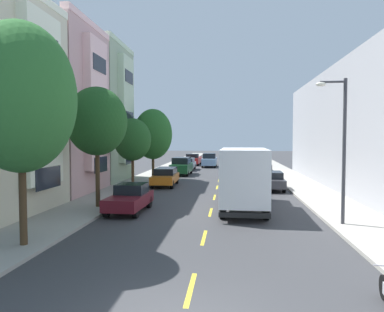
{
  "coord_description": "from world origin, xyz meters",
  "views": [
    {
      "loc": [
        1.01,
        -7.3,
        3.98
      ],
      "look_at": [
        -2.47,
        25.96,
        2.36
      ],
      "focal_mm": 33.75,
      "sensor_mm": 36.0,
      "label": 1
    }
  ],
  "objects_px": {
    "street_tree_nearest": "(21,98)",
    "parked_sedan_black": "(263,171)",
    "street_lamp": "(341,140)",
    "parked_sedan_charcoal": "(271,180)",
    "parked_pickup_red": "(193,160)",
    "parked_wagon_orange": "(165,176)",
    "street_tree_third": "(133,140)",
    "moving_sky_sedan": "(209,160)",
    "parked_hatchback_burgundy": "(130,198)",
    "parked_pickup_navy": "(251,159)",
    "street_tree_farthest": "(153,134)",
    "delivery_box_truck": "(244,175)",
    "parked_wagon_silver": "(187,164)",
    "parked_suv_forest": "(182,166)",
    "street_tree_second": "(97,121)"
  },
  "relations": [
    {
      "from": "street_tree_nearest",
      "to": "parked_pickup_navy",
      "type": "relative_size",
      "value": 1.5
    },
    {
      "from": "parked_wagon_orange",
      "to": "street_tree_farthest",
      "type": "bearing_deg",
      "value": 114.24
    },
    {
      "from": "parked_pickup_red",
      "to": "street_tree_second",
      "type": "bearing_deg",
      "value": -93.31
    },
    {
      "from": "street_lamp",
      "to": "parked_pickup_red",
      "type": "xyz_separation_m",
      "value": [
        -10.36,
        37.1,
        -3.1
      ]
    },
    {
      "from": "parked_pickup_red",
      "to": "parked_sedan_charcoal",
      "type": "height_order",
      "value": "parked_pickup_red"
    },
    {
      "from": "parked_hatchback_burgundy",
      "to": "parked_pickup_navy",
      "type": "bearing_deg",
      "value": 77.05
    },
    {
      "from": "street_tree_nearest",
      "to": "parked_sedan_black",
      "type": "distance_m",
      "value": 27.06
    },
    {
      "from": "parked_hatchback_burgundy",
      "to": "delivery_box_truck",
      "type": "bearing_deg",
      "value": 10.96
    },
    {
      "from": "parked_hatchback_burgundy",
      "to": "parked_sedan_charcoal",
      "type": "relative_size",
      "value": 0.89
    },
    {
      "from": "street_lamp",
      "to": "parked_sedan_black",
      "type": "xyz_separation_m",
      "value": [
        -1.6,
        19.87,
        -3.18
      ]
    },
    {
      "from": "street_lamp",
      "to": "delivery_box_truck",
      "type": "height_order",
      "value": "street_lamp"
    },
    {
      "from": "street_lamp",
      "to": "parked_suv_forest",
      "type": "xyz_separation_m",
      "value": [
        -10.17,
        22.33,
        -2.94
      ]
    },
    {
      "from": "parked_hatchback_burgundy",
      "to": "street_lamp",
      "type": "bearing_deg",
      "value": -12.27
    },
    {
      "from": "street_tree_third",
      "to": "parked_wagon_orange",
      "type": "relative_size",
      "value": 1.14
    },
    {
      "from": "parked_suv_forest",
      "to": "street_tree_farthest",
      "type": "bearing_deg",
      "value": -115.02
    },
    {
      "from": "street_lamp",
      "to": "street_tree_nearest",
      "type": "bearing_deg",
      "value": -159.87
    },
    {
      "from": "street_lamp",
      "to": "parked_wagon_orange",
      "type": "height_order",
      "value": "street_lamp"
    },
    {
      "from": "delivery_box_truck",
      "to": "parked_hatchback_burgundy",
      "type": "distance_m",
      "value": 6.39
    },
    {
      "from": "parked_hatchback_burgundy",
      "to": "parked_wagon_orange",
      "type": "height_order",
      "value": "same"
    },
    {
      "from": "delivery_box_truck",
      "to": "parked_pickup_navy",
      "type": "distance_m",
      "value": 36.42
    },
    {
      "from": "parked_hatchback_burgundy",
      "to": "moving_sky_sedan",
      "type": "relative_size",
      "value": 0.84
    },
    {
      "from": "parked_wagon_silver",
      "to": "street_tree_third",
      "type": "bearing_deg",
      "value": -96.38
    },
    {
      "from": "parked_pickup_navy",
      "to": "street_tree_nearest",
      "type": "bearing_deg",
      "value": -103.52
    },
    {
      "from": "street_tree_nearest",
      "to": "parked_hatchback_burgundy",
      "type": "height_order",
      "value": "street_tree_nearest"
    },
    {
      "from": "street_tree_third",
      "to": "moving_sky_sedan",
      "type": "bearing_deg",
      "value": 78.89
    },
    {
      "from": "street_lamp",
      "to": "parked_sedan_charcoal",
      "type": "xyz_separation_m",
      "value": [
        -1.71,
        11.68,
        -3.18
      ]
    },
    {
      "from": "street_tree_farthest",
      "to": "delivery_box_truck",
      "type": "xyz_separation_m",
      "value": [
        8.19,
        -14.25,
        -2.47
      ]
    },
    {
      "from": "parked_pickup_red",
      "to": "parked_wagon_silver",
      "type": "height_order",
      "value": "parked_pickup_red"
    },
    {
      "from": "street_tree_third",
      "to": "street_lamp",
      "type": "relative_size",
      "value": 0.83
    },
    {
      "from": "street_tree_farthest",
      "to": "parked_suv_forest",
      "type": "distance_m",
      "value": 6.16
    },
    {
      "from": "parked_pickup_navy",
      "to": "delivery_box_truck",
      "type": "bearing_deg",
      "value": -93.87
    },
    {
      "from": "street_tree_nearest",
      "to": "parked_sedan_black",
      "type": "relative_size",
      "value": 1.76
    },
    {
      "from": "street_lamp",
      "to": "street_tree_third",
      "type": "bearing_deg",
      "value": 140.2
    },
    {
      "from": "street_tree_second",
      "to": "delivery_box_truck",
      "type": "bearing_deg",
      "value": 3.9
    },
    {
      "from": "parked_sedan_black",
      "to": "parked_pickup_navy",
      "type": "bearing_deg",
      "value": 90.26
    },
    {
      "from": "parked_suv_forest",
      "to": "street_tree_third",
      "type": "bearing_deg",
      "value": -100.21
    },
    {
      "from": "street_tree_nearest",
      "to": "moving_sky_sedan",
      "type": "xyz_separation_m",
      "value": [
        4.6,
        38.23,
        -4.45
      ]
    },
    {
      "from": "street_tree_nearest",
      "to": "street_tree_farthest",
      "type": "xyz_separation_m",
      "value": [
        -0.0,
        22.21,
        -1.03
      ]
    },
    {
      "from": "street_tree_farthest",
      "to": "parked_pickup_navy",
      "type": "xyz_separation_m",
      "value": [
        10.65,
        22.07,
        -3.58
      ]
    },
    {
      "from": "moving_sky_sedan",
      "to": "parked_hatchback_burgundy",
      "type": "bearing_deg",
      "value": -94.67
    },
    {
      "from": "street_tree_farthest",
      "to": "parked_wagon_silver",
      "type": "height_order",
      "value": "street_tree_farthest"
    },
    {
      "from": "street_tree_farthest",
      "to": "parked_pickup_navy",
      "type": "bearing_deg",
      "value": 64.24
    },
    {
      "from": "street_tree_nearest",
      "to": "street_tree_second",
      "type": "xyz_separation_m",
      "value": [
        0.0,
        7.4,
        -0.5
      ]
    },
    {
      "from": "parked_pickup_red",
      "to": "parked_wagon_orange",
      "type": "relative_size",
      "value": 1.13
    },
    {
      "from": "street_lamp",
      "to": "parked_sedan_charcoal",
      "type": "bearing_deg",
      "value": 98.34
    },
    {
      "from": "street_lamp",
      "to": "parked_wagon_orange",
      "type": "relative_size",
      "value": 1.37
    },
    {
      "from": "parked_pickup_red",
      "to": "parked_hatchback_burgundy",
      "type": "height_order",
      "value": "parked_pickup_red"
    },
    {
      "from": "delivery_box_truck",
      "to": "parked_wagon_silver",
      "type": "bearing_deg",
      "value": 103.74
    },
    {
      "from": "moving_sky_sedan",
      "to": "street_lamp",
      "type": "bearing_deg",
      "value": -77.06
    },
    {
      "from": "street_tree_second",
      "to": "parked_suv_forest",
      "type": "relative_size",
      "value": 1.39
    }
  ]
}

